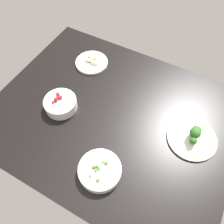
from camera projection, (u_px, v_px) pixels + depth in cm
name	position (u px, v px, depth cm)	size (l,w,h in cm)	color
dining_table	(112.00, 116.00, 109.28)	(115.65, 91.42, 4.00)	black
plate_eggs	(92.00, 62.00, 125.31)	(18.15, 18.15, 4.96)	white
plate_broccoli	(193.00, 137.00, 98.72)	(22.10, 22.10, 8.18)	white
bowl_berries	(61.00, 104.00, 107.50)	(15.87, 15.87, 7.03)	white
bowl_peas	(100.00, 170.00, 90.19)	(17.82, 17.82, 5.33)	white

